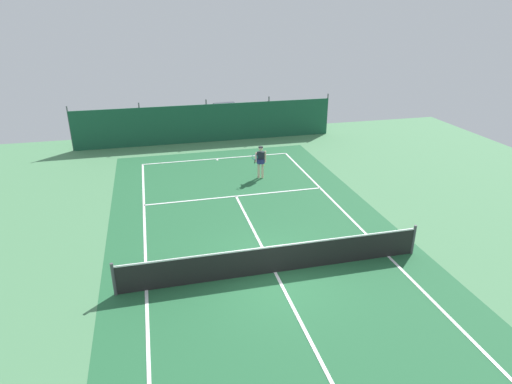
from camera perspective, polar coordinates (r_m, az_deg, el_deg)
name	(u,v)px	position (r m, az deg, el deg)	size (l,w,h in m)	color
ground_plane	(275,272)	(14.62, 2.48, -10.38)	(36.00, 36.00, 0.00)	#4C8456
court_surface	(275,272)	(14.62, 2.48, -10.37)	(11.02, 26.60, 0.01)	#236038
tennis_net	(275,259)	(14.35, 2.52, -8.68)	(10.12, 0.10, 1.10)	black
back_fence	(206,130)	(28.79, -6.46, 8.06)	(16.30, 0.98, 2.70)	#195138
tennis_player	(261,160)	(21.92, 0.59, 4.19)	(0.81, 0.68, 1.64)	beige
tennis_ball_near_player	(264,165)	(23.93, 1.03, 3.48)	(0.07, 0.07, 0.07)	#CCDB33
parked_car	(227,117)	(31.38, -3.77, 9.73)	(2.31, 4.35, 1.68)	maroon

